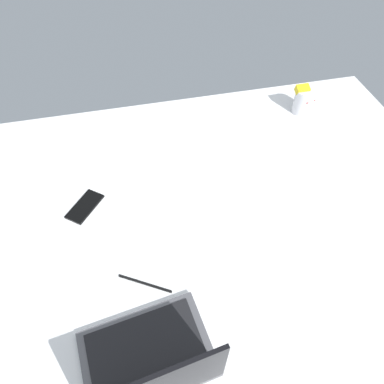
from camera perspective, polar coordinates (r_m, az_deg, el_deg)
bed_mattress at (r=128.87cm, az=4.36°, el=-6.57°), size 180.00×140.00×18.00cm
laptop at (r=97.33cm, az=-6.96°, el=-25.63°), size 35.86×27.34×23.00cm
snack_cup at (r=167.13cm, az=17.67°, el=13.94°), size 9.08×9.16×13.06cm
cell_phone at (r=129.22cm, az=-16.95°, el=-2.25°), size 14.04×15.19×0.80cm
charger_cable at (r=109.32cm, az=-7.61°, el=-14.48°), size 14.91×9.22×0.60cm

